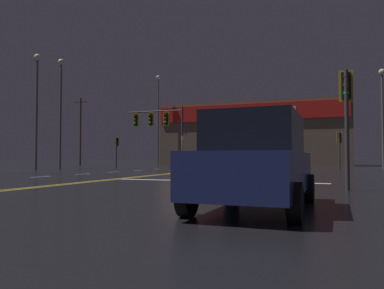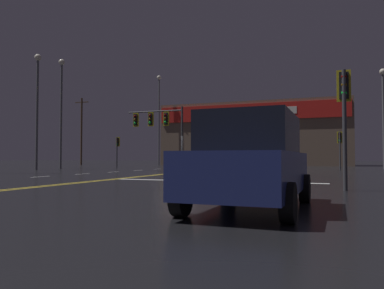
# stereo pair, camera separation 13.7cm
# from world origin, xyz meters

# --- Properties ---
(ground_plane) EXTENTS (200.00, 200.00, 0.00)m
(ground_plane) POSITION_xyz_m (0.00, 0.00, 0.00)
(ground_plane) COLOR black
(road_markings) EXTENTS (14.51, 60.00, 0.01)m
(road_markings) POSITION_xyz_m (0.92, -1.44, 0.00)
(road_markings) COLOR gold
(road_markings) RESTS_ON ground
(traffic_signal_median) EXTENTS (4.23, 0.36, 4.53)m
(traffic_signal_median) POSITION_xyz_m (-1.77, 0.62, 3.50)
(traffic_signal_median) COLOR #38383D
(traffic_signal_median) RESTS_ON ground
(traffic_signal_corner_northeast) EXTENTS (0.42, 0.36, 3.21)m
(traffic_signal_corner_northeast) POSITION_xyz_m (10.42, 10.47, 2.36)
(traffic_signal_corner_northeast) COLOR #38383D
(traffic_signal_corner_northeast) RESTS_ON ground
(traffic_signal_corner_northwest) EXTENTS (0.42, 0.36, 3.20)m
(traffic_signal_corner_northwest) POSITION_xyz_m (-11.35, 11.09, 2.35)
(traffic_signal_corner_northwest) COLOR #38383D
(traffic_signal_corner_northwest) RESTS_ON ground
(traffic_signal_corner_southeast) EXTENTS (0.42, 0.36, 3.77)m
(traffic_signal_corner_southeast) POSITION_xyz_m (10.01, -10.63, 2.77)
(traffic_signal_corner_southeast) COLOR #38383D
(traffic_signal_corner_southeast) RESTS_ON ground
(streetlight_near_left) EXTENTS (0.56, 0.56, 10.29)m
(streetlight_near_left) POSITION_xyz_m (-13.93, 5.35, 6.49)
(streetlight_near_left) COLOR #59595E
(streetlight_near_left) RESTS_ON ground
(streetlight_near_right) EXTENTS (0.56, 0.56, 12.33)m
(streetlight_near_right) POSITION_xyz_m (-12.26, 23.20, 7.59)
(streetlight_near_right) COLOR #59595E
(streetlight_near_right) RESTS_ON ground
(streetlight_median_approach) EXTENTS (0.56, 0.56, 9.72)m
(streetlight_median_approach) POSITION_xyz_m (-13.31, 1.61, 6.18)
(streetlight_median_approach) COLOR #59595E
(streetlight_median_approach) RESTS_ON ground
(streetlight_far_left) EXTENTS (0.56, 0.56, 9.06)m
(streetlight_far_left) POSITION_xyz_m (14.20, 14.17, 5.81)
(streetlight_far_left) COLOR #59595E
(streetlight_far_left) RESTS_ON ground
(parked_car) EXTENTS (2.11, 4.35, 1.88)m
(parked_car) POSITION_xyz_m (8.08, -15.70, 0.95)
(parked_car) COLOR navy
(parked_car) RESTS_ON ground
(building_backdrop) EXTENTS (24.80, 10.23, 8.33)m
(building_backdrop) POSITION_xyz_m (0.00, 29.03, 4.18)
(building_backdrop) COLOR brown
(building_backdrop) RESTS_ON ground
(utility_pole_row) EXTENTS (47.56, 0.26, 12.65)m
(utility_pole_row) POSITION_xyz_m (2.26, 21.27, 5.85)
(utility_pole_row) COLOR #4C3828
(utility_pole_row) RESTS_ON ground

